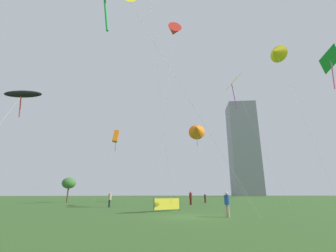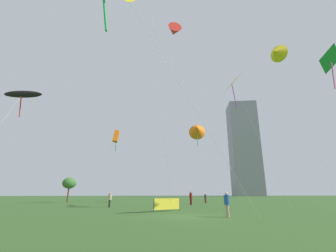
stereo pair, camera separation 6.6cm
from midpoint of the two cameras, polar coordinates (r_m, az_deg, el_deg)
ground at (r=17.62m, az=4.63°, el=-21.28°), size 280.00×280.00×0.00m
person_standing_0 at (r=17.66m, az=14.15°, el=-17.65°), size 0.38×0.38×1.71m
person_standing_1 at (r=29.59m, az=-14.12°, el=-16.86°), size 0.38×0.38×1.70m
person_standing_2 at (r=41.77m, az=9.03°, el=-16.89°), size 0.35×0.35×1.56m
person_standing_3 at (r=34.84m, az=5.51°, el=-16.93°), size 0.41×0.41×1.85m
kite_flying_1 at (r=26.71m, az=34.82°, el=12.82°), size 3.00×2.26×14.07m
kite_flying_2 at (r=35.35m, az=15.56°, el=10.07°), size 7.71×2.16×18.39m
kite_flying_3 at (r=41.07m, az=-12.69°, el=-2.48°), size 3.58×1.48×12.15m
kite_flying_4 at (r=38.89m, az=1.40°, el=22.29°), size 3.69×2.16×26.98m
kite_flying_5 at (r=34.18m, az=24.87°, el=16.00°), size 3.04×5.15×20.16m
kite_flying_7 at (r=45.44m, az=7.01°, el=-0.90°), size 6.56×12.51×15.22m
kite_flying_8 at (r=27.31m, az=-32.12°, el=6.61°), size 4.47×8.34×11.57m
park_tree_0 at (r=48.03m, az=-23.12°, el=-12.75°), size 2.49×2.49×4.41m
distant_highrise_0 at (r=151.43m, az=17.97°, el=-5.22°), size 19.15×19.37×56.39m
event_banner at (r=22.68m, az=-0.27°, el=-18.56°), size 2.61×1.41×1.19m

